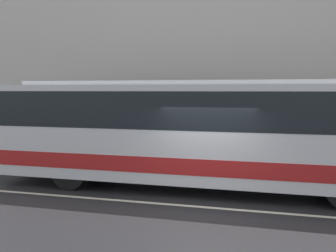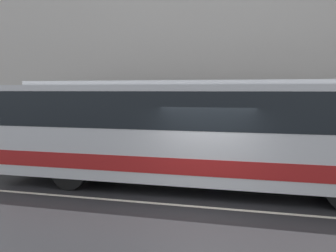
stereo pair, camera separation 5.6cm
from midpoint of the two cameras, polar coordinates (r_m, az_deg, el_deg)
ground_plane at (r=9.69m, az=5.57°, el=-12.23°), size 60.00×60.00×0.00m
sidewalk at (r=14.59m, az=8.87°, el=-5.87°), size 60.00×2.25×0.16m
building_facade at (r=15.80m, az=9.69°, el=15.38°), size 60.00×0.35×11.75m
lane_stripe at (r=9.68m, az=5.57°, el=-12.20°), size 54.00×0.14×0.01m
transit_bus at (r=11.17m, az=3.48°, el=-0.33°), size 11.58×2.59×3.21m
pedestrian_waiting at (r=14.11m, az=7.68°, el=-3.02°), size 0.36×0.36×1.53m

